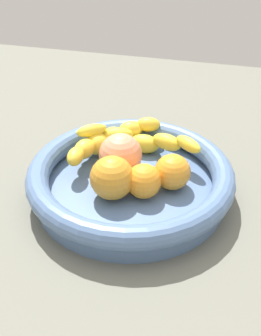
# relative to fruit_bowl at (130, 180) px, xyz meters

# --- Properties ---
(kitchen_counter) EXTENTS (1.20, 1.20, 0.03)m
(kitchen_counter) POSITION_rel_fruit_bowl_xyz_m (0.00, 0.00, -0.05)
(kitchen_counter) COLOR #67675B
(kitchen_counter) RESTS_ON ground
(fruit_bowl) EXTENTS (0.32, 0.32, 0.06)m
(fruit_bowl) POSITION_rel_fruit_bowl_xyz_m (0.00, 0.00, 0.00)
(fruit_bowl) COLOR #53709D
(fruit_bowl) RESTS_ON kitchen_counter
(banana_draped_left) EXTENTS (0.13, 0.17, 0.05)m
(banana_draped_left) POSITION_rel_fruit_bowl_xyz_m (-0.06, 0.07, 0.02)
(banana_draped_left) COLOR yellow
(banana_draped_left) RESTS_ON fruit_bowl
(banana_draped_right) EXTENTS (0.22, 0.07, 0.06)m
(banana_draped_right) POSITION_rel_fruit_bowl_xyz_m (-0.00, 0.09, 0.02)
(banana_draped_right) COLOR yellow
(banana_draped_right) RESTS_ON fruit_bowl
(orange_front) EXTENTS (0.05, 0.05, 0.05)m
(orange_front) POSITION_rel_fruit_bowl_xyz_m (0.03, -0.02, 0.02)
(orange_front) COLOR orange
(orange_front) RESTS_ON fruit_bowl
(orange_mid_left) EXTENTS (0.07, 0.07, 0.07)m
(orange_mid_left) POSITION_rel_fruit_bowl_xyz_m (-0.02, -0.04, 0.03)
(orange_mid_left) COLOR orange
(orange_mid_left) RESTS_ON fruit_bowl
(orange_mid_right) EXTENTS (0.06, 0.06, 0.06)m
(orange_mid_right) POSITION_rel_fruit_bowl_xyz_m (0.06, 0.01, 0.02)
(orange_mid_right) COLOR orange
(orange_mid_right) RESTS_ON fruit_bowl
(peach_blush) EXTENTS (0.07, 0.07, 0.07)m
(peach_blush) POSITION_rel_fruit_bowl_xyz_m (-0.02, 0.03, 0.03)
(peach_blush) COLOR #EC936B
(peach_blush) RESTS_ON fruit_bowl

